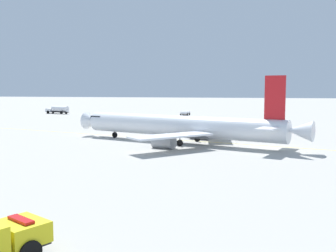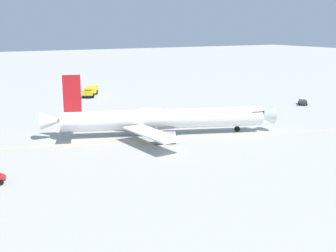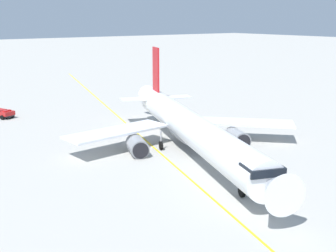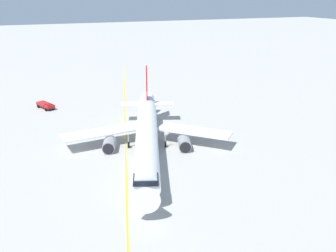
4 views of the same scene
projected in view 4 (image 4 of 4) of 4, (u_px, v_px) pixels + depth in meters
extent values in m
plane|color=#ADAAA3|center=(146.00, 150.00, 66.14)|extent=(600.00, 600.00, 0.00)
cylinder|color=white|center=(147.00, 135.00, 64.57)|extent=(37.02, 16.40, 3.70)
cone|color=white|center=(146.00, 194.00, 45.51)|extent=(4.02, 4.32, 3.51)
cone|color=white|center=(147.00, 101.00, 83.81)|extent=(4.83, 4.32, 3.14)
cube|color=black|center=(146.00, 180.00, 47.31)|extent=(3.33, 3.77, 0.70)
ellipsoid|color=gray|center=(147.00, 136.00, 66.70)|extent=(14.01, 7.78, 2.03)
cube|color=red|center=(147.00, 83.00, 78.62)|extent=(3.09, 1.31, 6.72)
cube|color=white|center=(162.00, 103.00, 80.24)|extent=(4.08, 5.42, 0.20)
cube|color=white|center=(132.00, 104.00, 79.96)|extent=(4.08, 5.42, 0.20)
cube|color=white|center=(194.00, 131.00, 68.28)|extent=(12.37, 12.28, 0.28)
cube|color=white|center=(99.00, 133.00, 67.51)|extent=(5.45, 13.63, 0.28)
cylinder|color=gray|center=(184.00, 144.00, 66.24)|extent=(4.16, 3.33, 2.23)
cylinder|color=black|center=(185.00, 148.00, 64.49)|extent=(0.79, 1.84, 1.90)
cylinder|color=gray|center=(109.00, 145.00, 65.66)|extent=(4.16, 3.33, 2.23)
cylinder|color=black|center=(108.00, 149.00, 63.91)|extent=(0.79, 1.84, 1.90)
cylinder|color=#9EA0A5|center=(146.00, 183.00, 51.46)|extent=(0.20, 0.20, 1.86)
cylinder|color=black|center=(147.00, 189.00, 51.77)|extent=(1.14, 0.66, 1.10)
cylinder|color=#9EA0A5|center=(165.00, 139.00, 67.03)|extent=(0.20, 0.20, 1.86)
cylinder|color=black|center=(165.00, 144.00, 67.33)|extent=(1.14, 0.66, 1.10)
cylinder|color=#9EA0A5|center=(128.00, 140.00, 66.74)|extent=(0.20, 0.20, 1.86)
cylinder|color=black|center=(129.00, 145.00, 67.04)|extent=(1.14, 0.66, 1.10)
cube|color=#232326|center=(46.00, 107.00, 89.78)|extent=(5.72, 3.63, 0.20)
cube|color=red|center=(50.00, 106.00, 88.35)|extent=(2.27, 2.44, 0.65)
cube|color=black|center=(51.00, 107.00, 87.84)|extent=(0.70, 1.56, 0.36)
cube|color=red|center=(44.00, 104.00, 90.25)|extent=(4.12, 3.20, 0.70)
cube|color=red|center=(49.00, 105.00, 88.21)|extent=(1.08, 1.50, 0.16)
cylinder|color=black|center=(54.00, 108.00, 89.18)|extent=(0.81, 0.55, 0.76)
cylinder|color=black|center=(46.00, 109.00, 87.87)|extent=(0.81, 0.55, 0.76)
cylinder|color=black|center=(46.00, 105.00, 91.65)|extent=(0.81, 0.55, 0.76)
cylinder|color=black|center=(38.00, 106.00, 90.34)|extent=(0.81, 0.55, 0.76)
cube|color=yellow|center=(126.00, 145.00, 68.24)|extent=(153.77, 44.55, 0.01)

